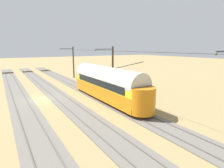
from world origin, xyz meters
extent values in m
plane|color=#937F51|center=(0.00, 0.00, 0.00)|extent=(220.00, 220.00, 0.00)
cube|color=#666059|center=(-7.14, 0.00, 0.05)|extent=(2.80, 80.00, 0.10)
cube|color=#59544C|center=(-6.42, 0.00, 0.14)|extent=(0.07, 80.00, 0.08)
cube|color=#59544C|center=(-7.86, 0.00, 0.14)|extent=(0.07, 80.00, 0.08)
cube|color=#382819|center=(-7.14, -32.00, 0.11)|extent=(2.50, 0.24, 0.08)
cube|color=#382819|center=(-7.14, -31.35, 0.11)|extent=(2.50, 0.24, 0.08)
cube|color=#382819|center=(-7.14, -30.70, 0.11)|extent=(2.50, 0.24, 0.08)
cube|color=#382819|center=(-7.14, -30.05, 0.11)|extent=(2.50, 0.24, 0.08)
cube|color=#382819|center=(-7.14, -29.40, 0.11)|extent=(2.50, 0.24, 0.08)
cube|color=#666059|center=(-2.38, 0.00, 0.05)|extent=(2.80, 80.00, 0.10)
cube|color=#59544C|center=(-1.66, 0.00, 0.14)|extent=(0.07, 80.00, 0.08)
cube|color=#59544C|center=(-3.10, 0.00, 0.14)|extent=(0.07, 80.00, 0.08)
cube|color=#382819|center=(-2.38, -32.00, 0.11)|extent=(2.50, 0.24, 0.08)
cube|color=#382819|center=(-2.38, -31.35, 0.11)|extent=(2.50, 0.24, 0.08)
cube|color=#382819|center=(-2.38, -30.70, 0.11)|extent=(2.50, 0.24, 0.08)
cube|color=#382819|center=(-2.38, -30.05, 0.11)|extent=(2.50, 0.24, 0.08)
cube|color=#382819|center=(-2.38, -29.40, 0.11)|extent=(2.50, 0.24, 0.08)
cube|color=#666059|center=(2.38, 0.00, 0.05)|extent=(2.80, 80.00, 0.10)
cube|color=#59544C|center=(3.10, 0.00, 0.14)|extent=(0.07, 80.00, 0.08)
cube|color=#59544C|center=(1.66, 0.00, 0.14)|extent=(0.07, 80.00, 0.08)
cube|color=#382819|center=(2.38, -32.00, 0.11)|extent=(2.50, 0.24, 0.08)
cube|color=#382819|center=(2.38, -31.35, 0.11)|extent=(2.50, 0.24, 0.08)
cube|color=#382819|center=(2.38, -30.70, 0.11)|extent=(2.50, 0.24, 0.08)
cube|color=#382819|center=(2.38, -30.05, 0.11)|extent=(2.50, 0.24, 0.08)
cube|color=#382819|center=(2.38, -29.40, 0.11)|extent=(2.50, 0.24, 0.08)
cube|color=orange|center=(-7.14, 4.57, 0.71)|extent=(2.65, 13.81, 0.55)
cube|color=orange|center=(-7.14, 4.57, 1.46)|extent=(2.55, 13.81, 0.95)
cube|color=yellow|center=(-7.14, 4.57, 2.46)|extent=(2.55, 13.81, 1.05)
cylinder|color=silver|center=(-7.14, 4.57, 2.98)|extent=(2.65, 13.53, 2.65)
cylinder|color=orange|center=(-7.14, -2.29, 1.70)|extent=(2.55, 2.55, 2.55)
cylinder|color=orange|center=(-7.14, 11.42, 1.70)|extent=(2.55, 2.55, 2.55)
cube|color=black|center=(-7.14, -3.42, 2.72)|extent=(1.63, 0.08, 0.36)
cube|color=black|center=(-7.14, -3.46, 2.41)|extent=(1.73, 0.06, 0.80)
cube|color=black|center=(-8.43, 4.57, 2.46)|extent=(0.04, 11.60, 0.80)
cube|color=black|center=(-5.84, 4.57, 2.46)|extent=(0.04, 11.60, 0.80)
cylinder|color=silver|center=(-7.14, -3.55, 1.46)|extent=(0.24, 0.06, 0.24)
cube|color=gray|center=(-7.14, -3.48, 0.53)|extent=(1.94, 0.12, 0.20)
cylinder|color=black|center=(-7.14, 9.03, 4.84)|extent=(0.07, 4.79, 1.13)
cylinder|color=black|center=(-7.86, 0.15, 0.56)|extent=(0.10, 0.76, 0.76)
cylinder|color=black|center=(-6.42, 0.15, 0.56)|extent=(0.10, 0.76, 0.76)
cylinder|color=black|center=(-7.86, 8.99, 0.56)|extent=(0.10, 0.76, 0.76)
cylinder|color=black|center=(-6.42, 8.99, 0.56)|extent=(0.10, 0.76, 0.76)
cylinder|color=#423323|center=(-9.87, -14.78, 3.41)|extent=(0.28, 0.28, 6.81)
cylinder|color=#2D2D2D|center=(-8.50, -14.78, 6.41)|extent=(2.73, 0.10, 0.10)
sphere|color=#334733|center=(-7.14, -14.78, 6.26)|extent=(0.16, 0.16, 0.16)
cylinder|color=#423323|center=(-9.87, 1.64, 3.41)|extent=(0.28, 0.28, 6.81)
cylinder|color=#2D2D2D|center=(-8.50, 1.64, 6.41)|extent=(2.73, 0.10, 0.10)
sphere|color=#334733|center=(-7.14, 1.64, 6.26)|extent=(0.16, 0.16, 0.16)
sphere|color=#334733|center=(-7.14, 18.06, 6.26)|extent=(0.16, 0.16, 0.16)
cylinder|color=black|center=(-7.14, 1.64, 6.26)|extent=(0.03, 36.85, 0.03)
cylinder|color=black|center=(-8.50, -14.78, 6.41)|extent=(2.73, 0.02, 0.02)
camera|label=1|loc=(4.26, 24.51, 6.67)|focal=29.79mm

